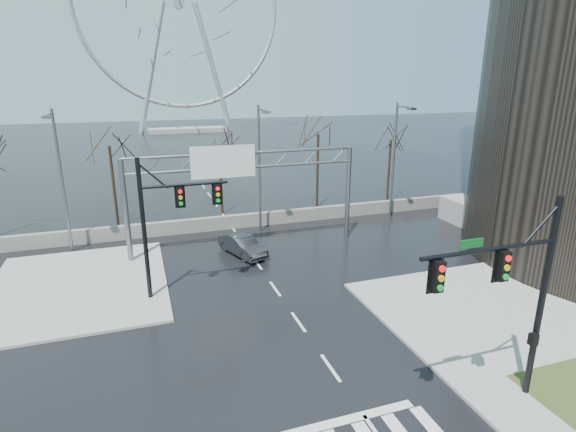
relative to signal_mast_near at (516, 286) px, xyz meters
name	(u,v)px	position (x,y,z in m)	size (l,w,h in m)	color
ground	(331,368)	(-5.14, 4.04, -4.87)	(260.00, 260.00, 0.00)	black
sidewalk_right_ext	(486,308)	(4.86, 6.04, -4.80)	(12.00, 10.00, 0.15)	gray
sidewalk_far	(78,286)	(-16.14, 16.04, -4.80)	(10.00, 12.00, 0.15)	gray
barrier_wall	(232,222)	(-5.14, 24.04, -4.32)	(52.00, 0.50, 1.10)	slate
signal_mast_near	(516,286)	(0.00, 0.00, 0.00)	(5.52, 0.41, 8.00)	black
signal_mast_far	(165,215)	(-11.01, 13.00, -0.04)	(4.72, 0.41, 8.00)	black
sign_gantry	(240,179)	(-5.52, 19.00, 0.31)	(16.36, 0.40, 7.60)	slate
streetlight_left	(60,171)	(-17.14, 22.20, 1.01)	(0.50, 2.55, 10.00)	slate
streetlight_mid	(260,160)	(-3.14, 22.20, 1.01)	(0.50, 2.55, 10.00)	slate
streetlight_right	(396,152)	(8.86, 22.20, 1.01)	(0.50, 2.55, 10.00)	slate
tree_left	(110,156)	(-14.14, 27.54, 1.10)	(3.75, 3.75, 7.50)	black
tree_center	(220,158)	(-5.14, 28.54, 0.30)	(3.25, 3.25, 6.50)	black
tree_right	(318,143)	(3.86, 27.54, 1.34)	(3.90, 3.90, 7.80)	black
tree_far_right	(390,147)	(11.86, 28.04, 0.54)	(3.40, 3.40, 6.80)	black
ferris_wheel	(180,12)	(-0.14, 99.04, 21.26)	(45.00, 6.00, 50.91)	gray
car	(243,245)	(-5.68, 17.94, -4.17)	(1.50, 4.29, 1.41)	black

